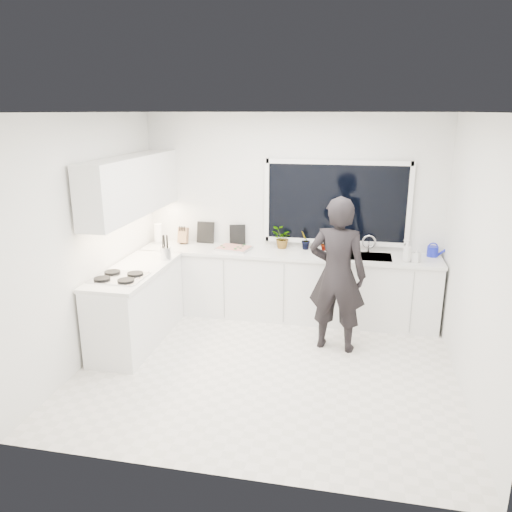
# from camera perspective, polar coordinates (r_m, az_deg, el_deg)

# --- Properties ---
(floor) EXTENTS (4.00, 3.50, 0.02)m
(floor) POSITION_cam_1_polar(r_m,az_deg,el_deg) (5.63, 1.32, -12.66)
(floor) COLOR beige
(floor) RESTS_ON ground
(wall_back) EXTENTS (4.00, 0.02, 2.70)m
(wall_back) POSITION_cam_1_polar(r_m,az_deg,el_deg) (6.81, 4.04, 4.66)
(wall_back) COLOR white
(wall_back) RESTS_ON ground
(wall_left) EXTENTS (0.02, 3.50, 2.70)m
(wall_left) POSITION_cam_1_polar(r_m,az_deg,el_deg) (5.80, -18.52, 1.81)
(wall_left) COLOR white
(wall_left) RESTS_ON ground
(wall_right) EXTENTS (0.02, 3.50, 2.70)m
(wall_right) POSITION_cam_1_polar(r_m,az_deg,el_deg) (5.17, 23.91, -0.47)
(wall_right) COLOR white
(wall_right) RESTS_ON ground
(ceiling) EXTENTS (4.00, 3.50, 0.02)m
(ceiling) POSITION_cam_1_polar(r_m,az_deg,el_deg) (4.93, 1.53, 16.20)
(ceiling) COLOR white
(ceiling) RESTS_ON wall_back
(window) EXTENTS (1.80, 0.02, 1.00)m
(window) POSITION_cam_1_polar(r_m,az_deg,el_deg) (6.69, 9.17, 6.03)
(window) COLOR black
(window) RESTS_ON wall_back
(base_cabinets_back) EXTENTS (3.92, 0.58, 0.88)m
(base_cabinets_back) POSITION_cam_1_polar(r_m,az_deg,el_deg) (6.76, 3.54, -3.44)
(base_cabinets_back) COLOR white
(base_cabinets_back) RESTS_ON floor
(base_cabinets_left) EXTENTS (0.58, 1.60, 0.88)m
(base_cabinets_left) POSITION_cam_1_polar(r_m,az_deg,el_deg) (6.22, -13.45, -5.66)
(base_cabinets_left) COLOR white
(base_cabinets_left) RESTS_ON floor
(countertop_back) EXTENTS (3.94, 0.62, 0.04)m
(countertop_back) POSITION_cam_1_polar(r_m,az_deg,el_deg) (6.61, 3.60, 0.29)
(countertop_back) COLOR silver
(countertop_back) RESTS_ON base_cabinets_back
(countertop_left) EXTENTS (0.62, 1.60, 0.04)m
(countertop_left) POSITION_cam_1_polar(r_m,az_deg,el_deg) (6.07, -13.74, -1.62)
(countertop_left) COLOR silver
(countertop_left) RESTS_ON base_cabinets_left
(upper_cabinets) EXTENTS (0.34, 2.10, 0.70)m
(upper_cabinets) POSITION_cam_1_polar(r_m,az_deg,el_deg) (6.22, -13.98, 7.79)
(upper_cabinets) COLOR white
(upper_cabinets) RESTS_ON wall_left
(sink) EXTENTS (0.58, 0.42, 0.14)m
(sink) POSITION_cam_1_polar(r_m,az_deg,el_deg) (6.57, 12.70, -0.45)
(sink) COLOR silver
(sink) RESTS_ON countertop_back
(faucet) EXTENTS (0.03, 0.03, 0.22)m
(faucet) POSITION_cam_1_polar(r_m,az_deg,el_deg) (6.72, 12.77, 1.34)
(faucet) COLOR silver
(faucet) RESTS_ON countertop_back
(stovetop) EXTENTS (0.56, 0.48, 0.03)m
(stovetop) POSITION_cam_1_polar(r_m,az_deg,el_deg) (5.77, -15.39, -2.32)
(stovetop) COLOR black
(stovetop) RESTS_ON countertop_left
(person) EXTENTS (0.72, 0.53, 1.82)m
(person) POSITION_cam_1_polar(r_m,az_deg,el_deg) (5.78, 9.26, -2.15)
(person) COLOR black
(person) RESTS_ON floor
(pizza_tray) EXTENTS (0.50, 0.41, 0.03)m
(pizza_tray) POSITION_cam_1_polar(r_m,az_deg,el_deg) (6.71, -2.54, 0.87)
(pizza_tray) COLOR #B0AFB4
(pizza_tray) RESTS_ON countertop_back
(pizza) EXTENTS (0.45, 0.36, 0.01)m
(pizza) POSITION_cam_1_polar(r_m,az_deg,el_deg) (6.71, -2.54, 1.01)
(pizza) COLOR red
(pizza) RESTS_ON pizza_tray
(watering_can) EXTENTS (0.16, 0.16, 0.13)m
(watering_can) POSITION_cam_1_polar(r_m,az_deg,el_deg) (6.76, 19.53, 0.49)
(watering_can) COLOR #121AAA
(watering_can) RESTS_ON countertop_back
(paper_towel_roll) EXTENTS (0.15, 0.15, 0.26)m
(paper_towel_roll) POSITION_cam_1_polar(r_m,az_deg,el_deg) (7.15, -11.10, 2.50)
(paper_towel_roll) COLOR white
(paper_towel_roll) RESTS_ON countertop_back
(knife_block) EXTENTS (0.13, 0.10, 0.22)m
(knife_block) POSITION_cam_1_polar(r_m,az_deg,el_deg) (7.07, -8.32, 2.30)
(knife_block) COLOR #A07D4A
(knife_block) RESTS_ON countertop_back
(utensil_crock) EXTENTS (0.15, 0.15, 0.16)m
(utensil_crock) POSITION_cam_1_polar(r_m,az_deg,el_deg) (6.34, -10.28, 0.32)
(utensil_crock) COLOR #B9B9BE
(utensil_crock) RESTS_ON countertop_left
(picture_frame_large) EXTENTS (0.22, 0.07, 0.28)m
(picture_frame_large) POSITION_cam_1_polar(r_m,az_deg,el_deg) (6.94, -2.13, 2.46)
(picture_frame_large) COLOR black
(picture_frame_large) RESTS_ON countertop_back
(picture_frame_small) EXTENTS (0.25, 0.03, 0.30)m
(picture_frame_small) POSITION_cam_1_polar(r_m,az_deg,el_deg) (7.06, -5.78, 2.70)
(picture_frame_small) COLOR black
(picture_frame_small) RESTS_ON countertop_back
(herb_plants) EXTENTS (0.83, 0.27, 0.31)m
(herb_plants) POSITION_cam_1_polar(r_m,az_deg,el_deg) (6.72, 4.35, 1.99)
(herb_plants) COLOR #26662D
(herb_plants) RESTS_ON countertop_back
(soap_bottles) EXTENTS (0.24, 0.12, 0.28)m
(soap_bottles) POSITION_cam_1_polar(r_m,az_deg,el_deg) (6.41, 17.18, 0.42)
(soap_bottles) COLOR #D8BF66
(soap_bottles) RESTS_ON countertop_back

